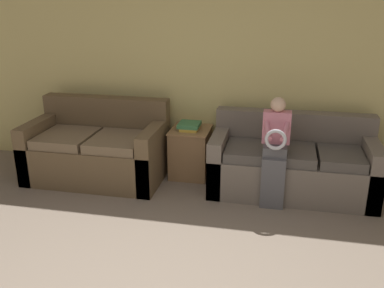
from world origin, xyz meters
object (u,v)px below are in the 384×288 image
object	(u,v)px
child_left_seated	(275,148)
book_stack	(190,126)
couch_side	(98,151)
side_shelf	(191,151)
couch_main	(292,165)

from	to	relation	value
child_left_seated	book_stack	xyz separation A→B (m)	(-1.05, 0.55, 0.01)
couch_side	side_shelf	distance (m)	1.15
side_shelf	book_stack	distance (m)	0.34
child_left_seated	book_stack	world-z (taller)	child_left_seated
child_left_seated	side_shelf	distance (m)	1.23
book_stack	child_left_seated	bearing A→B (deg)	-27.76
couch_main	child_left_seated	distance (m)	0.51
couch_side	side_shelf	size ratio (longest dim) A/B	2.69
side_shelf	book_stack	world-z (taller)	book_stack
side_shelf	book_stack	size ratio (longest dim) A/B	2.18
couch_side	child_left_seated	xyz separation A→B (m)	(2.15, -0.27, 0.30)
side_shelf	book_stack	xyz separation A→B (m)	(-0.01, -0.01, 0.34)
couch_main	couch_side	size ratio (longest dim) A/B	1.12
couch_main	side_shelf	world-z (taller)	couch_main
couch_main	couch_side	world-z (taller)	couch_side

